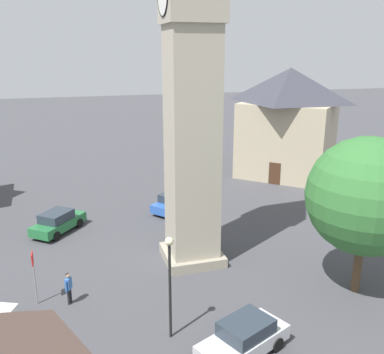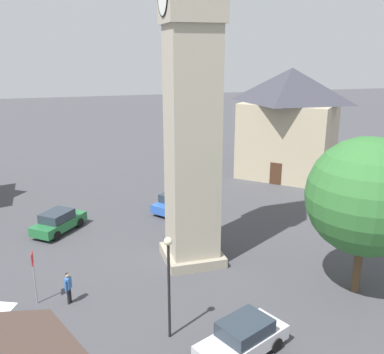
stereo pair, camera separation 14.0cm
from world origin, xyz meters
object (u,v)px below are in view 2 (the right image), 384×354
road_sign (33,269)px  pedestrian (68,285)px  car_blue_kerb (59,221)px  building_shop_left (289,122)px  car_silver_kerb (175,202)px  car_white_side (243,338)px  tree (366,197)px  lamp_post (169,271)px  clock_tower (192,15)px

road_sign → pedestrian: bearing=74.5°
car_blue_kerb → building_shop_left: bearing=110.9°
car_silver_kerb → building_shop_left: building_shop_left is taller
car_white_side → pedestrian: size_ratio=2.64×
pedestrian → tree: (3.00, 14.54, 4.27)m
car_silver_kerb → pedestrian: pedestrian is taller
tree → lamp_post: tree is taller
clock_tower → car_blue_kerb: 16.72m
car_white_side → car_blue_kerb: bearing=-153.7°
building_shop_left → lamp_post: building_shop_left is taller
car_white_side → lamp_post: bearing=-125.9°
building_shop_left → car_silver_kerb: bearing=-62.9°
pedestrian → road_sign: (-0.44, -1.57, 0.89)m
car_blue_kerb → lamp_post: size_ratio=0.88×
pedestrian → building_shop_left: 28.29m
car_silver_kerb → pedestrian: 13.71m
car_silver_kerb → car_white_side: (16.87, -1.29, 0.00)m
tree → lamp_post: bearing=-84.7°
car_silver_kerb → road_sign: road_sign is taller
car_white_side → road_sign: 10.65m
tree → road_sign: bearing=-102.0°
car_silver_kerb → car_white_side: bearing=-4.4°
road_sign → car_silver_kerb: bearing=137.1°
building_shop_left → road_sign: building_shop_left is taller
lamp_post → road_sign: lamp_post is taller
clock_tower → tree: 12.75m
car_white_side → road_sign: bearing=-126.7°
road_sign → tree: bearing=78.0°
clock_tower → pedestrian: clock_tower is taller
pedestrian → lamp_post: bearing=47.1°
building_shop_left → road_sign: bearing=-53.1°
pedestrian → lamp_post: size_ratio=0.35×
clock_tower → car_blue_kerb: size_ratio=5.60×
lamp_post → clock_tower: bearing=156.2°
building_shop_left → lamp_post: 27.87m
clock_tower → building_shop_left: (-15.03, 14.33, -8.55)m
building_shop_left → car_white_side: bearing=-31.7°
pedestrian → lamp_post: 6.22m
car_blue_kerb → car_silver_kerb: same height
car_blue_kerb → pedestrian: bearing=3.7°
car_silver_kerb → lamp_post: (14.93, -3.95, 2.48)m
clock_tower → car_white_side: clock_tower is taller
tree → building_shop_left: (-20.79, 7.00, 0.16)m
car_blue_kerb → car_silver_kerb: size_ratio=0.99×
car_white_side → pedestrian: pedestrian is taller
pedestrian → tree: size_ratio=0.20×
clock_tower → building_shop_left: bearing=136.4°
car_silver_kerb → building_shop_left: 15.69m
clock_tower → pedestrian: size_ratio=14.10×
car_blue_kerb → building_shop_left: 24.16m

